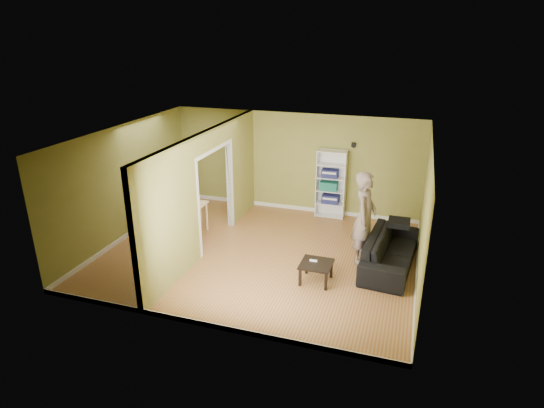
# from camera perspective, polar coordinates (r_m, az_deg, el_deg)

# --- Properties ---
(room_shell) EXTENTS (6.50, 6.50, 6.50)m
(room_shell) POSITION_cam_1_polar(r_m,az_deg,el_deg) (9.40, -1.54, 0.86)
(room_shell) COLOR #9E764A
(room_shell) RESTS_ON ground
(partition) EXTENTS (0.22, 5.50, 2.60)m
(partition) POSITION_cam_1_polar(r_m,az_deg,el_deg) (9.84, -8.15, 1.59)
(partition) COLOR olive
(partition) RESTS_ON ground
(wall_speaker) EXTENTS (0.10, 0.10, 0.10)m
(wall_speaker) POSITION_cam_1_polar(r_m,az_deg,el_deg) (11.41, 10.19, 7.32)
(wall_speaker) COLOR black
(wall_speaker) RESTS_ON room_shell
(sofa) EXTENTS (2.36, 1.17, 0.87)m
(sofa) POSITION_cam_1_polar(r_m,az_deg,el_deg) (9.55, 14.69, -5.15)
(sofa) COLOR black
(sofa) RESTS_ON ground
(person) EXTENTS (0.89, 0.72, 2.28)m
(person) POSITION_cam_1_polar(r_m,az_deg,el_deg) (9.35, 11.60, -0.75)
(person) COLOR slate
(person) RESTS_ON ground
(bookshelf) EXTENTS (0.74, 0.32, 1.75)m
(bookshelf) POSITION_cam_1_polar(r_m,az_deg,el_deg) (11.67, 7.46, 2.55)
(bookshelf) COLOR white
(bookshelf) RESTS_ON ground
(paper_box_navy_a) EXTENTS (0.43, 0.28, 0.22)m
(paper_box_navy_a) POSITION_cam_1_polar(r_m,az_deg,el_deg) (11.76, 7.36, 0.66)
(paper_box_navy_a) COLOR navy
(paper_box_navy_a) RESTS_ON bookshelf
(paper_box_teal) EXTENTS (0.44, 0.29, 0.22)m
(paper_box_teal) POSITION_cam_1_polar(r_m,az_deg,el_deg) (11.65, 7.14, 2.29)
(paper_box_teal) COLOR #207470
(paper_box_teal) RESTS_ON bookshelf
(paper_box_navy_b) EXTENTS (0.40, 0.26, 0.21)m
(paper_box_navy_b) POSITION_cam_1_polar(r_m,az_deg,el_deg) (11.55, 7.29, 3.85)
(paper_box_navy_b) COLOR navy
(paper_box_navy_b) RESTS_ON bookshelf
(coffee_table) EXTENTS (0.60, 0.60, 0.40)m
(coffee_table) POSITION_cam_1_polar(r_m,az_deg,el_deg) (8.76, 5.57, -7.74)
(coffee_table) COLOR black
(coffee_table) RESTS_ON ground
(game_controller) EXTENTS (0.14, 0.04, 0.03)m
(game_controller) POSITION_cam_1_polar(r_m,az_deg,el_deg) (8.79, 5.22, -7.08)
(game_controller) COLOR white
(game_controller) RESTS_ON coffee_table
(dining_table) EXTENTS (1.18, 0.79, 0.74)m
(dining_table) POSITION_cam_1_polar(r_m,az_deg,el_deg) (10.86, -11.64, -0.34)
(dining_table) COLOR beige
(dining_table) RESTS_ON ground
(chair_left) EXTENTS (0.45, 0.45, 0.87)m
(chair_left) POSITION_cam_1_polar(r_m,az_deg,el_deg) (11.32, -14.77, -0.97)
(chair_left) COLOR #D1BE89
(chair_left) RESTS_ON ground
(chair_near) EXTENTS (0.49, 0.49, 1.02)m
(chair_near) POSITION_cam_1_polar(r_m,az_deg,el_deg) (10.40, -12.92, -2.34)
(chair_near) COLOR #CFB280
(chair_near) RESTS_ON ground
(chair_far) EXTENTS (0.45, 0.45, 0.96)m
(chair_far) POSITION_cam_1_polar(r_m,az_deg,el_deg) (11.34, -9.96, -0.27)
(chair_far) COLOR tan
(chair_far) RESTS_ON ground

